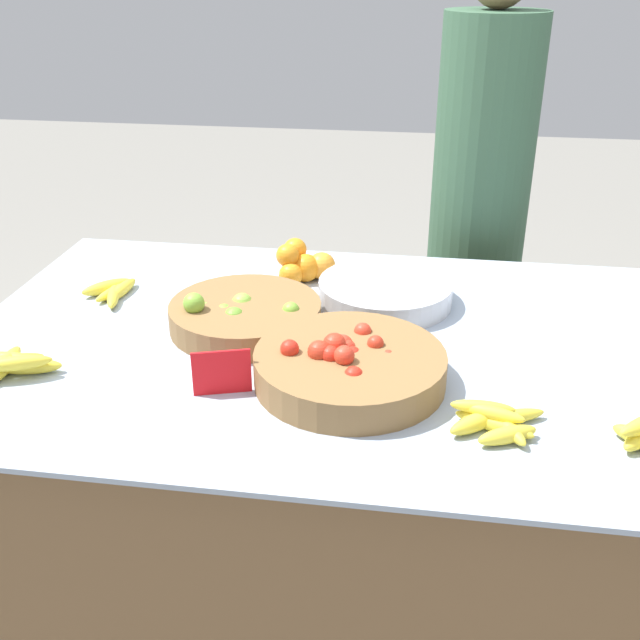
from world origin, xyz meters
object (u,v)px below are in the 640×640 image
object	(u,v)px
lime_bowl	(244,315)
tomato_basket	(349,366)
metal_bowl	(385,292)
price_sign	(222,372)
vendor_person	(476,237)

from	to	relation	value
lime_bowl	tomato_basket	xyz separation A→B (m)	(0.28, -0.22, 0.00)
tomato_basket	metal_bowl	size ratio (longest dim) A/B	1.17
tomato_basket	price_sign	distance (m)	0.27
tomato_basket	price_sign	xyz separation A→B (m)	(-0.25, -0.08, 0.01)
lime_bowl	metal_bowl	size ratio (longest dim) A/B	1.06
lime_bowl	price_sign	xyz separation A→B (m)	(0.03, -0.30, 0.02)
lime_bowl	vendor_person	xyz separation A→B (m)	(0.59, 0.83, -0.06)
lime_bowl	vendor_person	bearing A→B (deg)	54.55
lime_bowl	price_sign	distance (m)	0.30
price_sign	lime_bowl	bearing A→B (deg)	77.66
metal_bowl	vendor_person	xyz separation A→B (m)	(0.26, 0.63, -0.06)
lime_bowl	tomato_basket	bearing A→B (deg)	-37.88
lime_bowl	tomato_basket	distance (m)	0.36
lime_bowl	metal_bowl	bearing A→B (deg)	30.40
lime_bowl	price_sign	size ratio (longest dim) A/B	3.14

